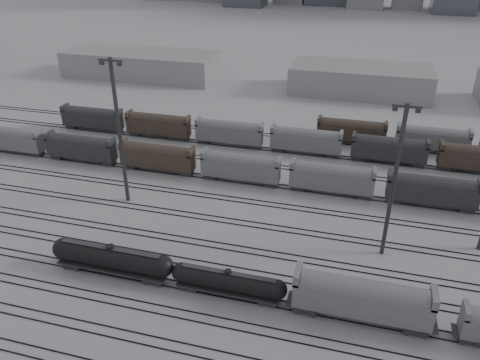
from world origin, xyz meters
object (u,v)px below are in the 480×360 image
(tank_car_b, at_px, (228,281))
(light_mast_c, at_px, (394,180))
(hopper_car_a, at_px, (362,297))
(tank_car_a, at_px, (112,258))

(tank_car_b, distance_m, light_mast_c, 26.30)
(hopper_car_a, bearing_deg, light_mast_c, 79.85)
(tank_car_b, xyz_separation_m, hopper_car_a, (16.71, 0.00, 1.41))
(tank_car_b, distance_m, hopper_car_a, 16.77)
(light_mast_c, bearing_deg, tank_car_a, -157.84)
(light_mast_c, bearing_deg, hopper_car_a, -100.15)
(tank_car_a, height_order, hopper_car_a, hopper_car_a)
(light_mast_c, bearing_deg, tank_car_b, -142.82)
(tank_car_b, relative_size, hopper_car_a, 0.94)
(tank_car_a, relative_size, tank_car_b, 1.17)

